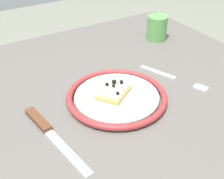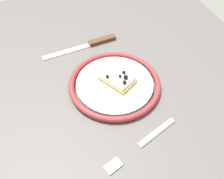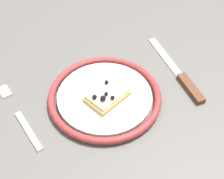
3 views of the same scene
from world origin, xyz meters
name	(u,v)px [view 1 (image 1 of 3)]	position (x,y,z in m)	size (l,w,h in m)	color
dining_table	(107,133)	(0.00, 0.00, 0.65)	(1.04, 0.96, 0.72)	#5B5651
plate	(117,97)	(-0.04, -0.02, 0.73)	(0.25, 0.25, 0.02)	white
pizza_slice_near	(114,91)	(-0.04, -0.03, 0.74)	(0.11, 0.10, 0.03)	tan
knife	(46,128)	(0.15, 0.00, 0.73)	(0.05, 0.24, 0.01)	silver
fork	(173,78)	(-0.22, -0.02, 0.73)	(0.09, 0.19, 0.00)	silver
cup	(157,28)	(-0.35, -0.25, 0.76)	(0.07, 0.07, 0.08)	#599E4C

